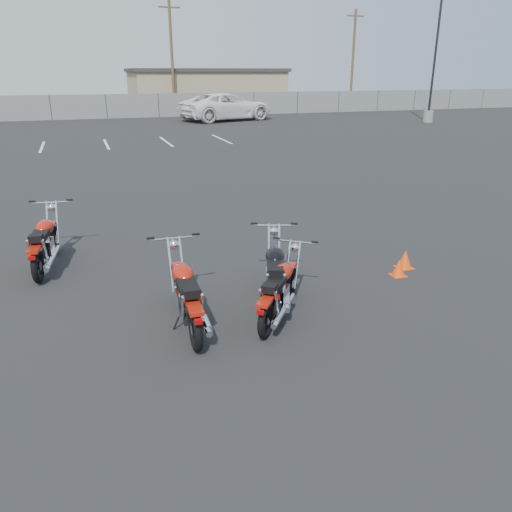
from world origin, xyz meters
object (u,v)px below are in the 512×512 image
object	(u,v)px
motorcycle_rear_red	(280,290)
white_van	(226,99)
motorcycle_second_black	(276,275)
motorcycle_front_red	(45,243)
motorcycle_third_red	(186,294)

from	to	relation	value
motorcycle_rear_red	white_van	bearing A→B (deg)	75.32
motorcycle_rear_red	white_van	size ratio (longest dim) A/B	0.21
motorcycle_second_black	white_van	distance (m)	31.39
motorcycle_second_black	motorcycle_rear_red	xyz separation A→B (m)	(-0.13, -0.49, -0.04)
motorcycle_second_black	white_van	size ratio (longest dim) A/B	0.25
motorcycle_front_red	motorcycle_rear_red	xyz separation A→B (m)	(3.32, -3.26, -0.05)
motorcycle_front_red	motorcycle_third_red	world-z (taller)	motorcycle_front_red
motorcycle_front_red	white_van	xyz separation A→B (m)	(11.40, 27.58, 1.07)
motorcycle_third_red	motorcycle_front_red	bearing A→B (deg)	122.95
motorcycle_second_black	motorcycle_rear_red	size ratio (longest dim) A/B	1.20
motorcycle_third_red	motorcycle_rear_red	distance (m)	1.35
motorcycle_rear_red	white_van	distance (m)	31.90
motorcycle_second_black	motorcycle_third_red	distance (m)	1.49
white_van	motorcycle_front_red	bearing A→B (deg)	140.38
motorcycle_third_red	white_van	distance (m)	32.07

